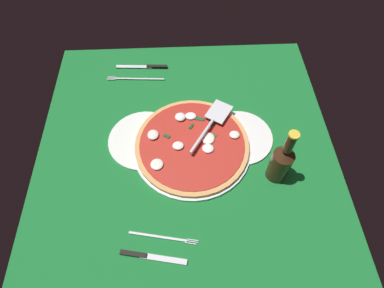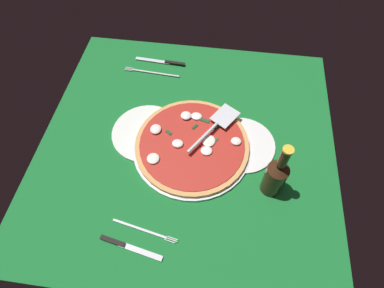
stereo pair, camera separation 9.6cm
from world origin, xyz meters
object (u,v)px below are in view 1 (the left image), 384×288
Objects in this scene: dinner_plate_left at (240,137)px; place_setting_near at (141,73)px; pizza at (192,144)px; dinner_plate_right at (144,140)px; place_setting_far at (155,248)px; beer_bottle at (281,162)px; pizza_server at (211,123)px.

place_setting_near is at bearing -42.97° from dinner_plate_left.
pizza is at bearing 121.17° from place_setting_near.
dinner_plate_right is 0.99× the size of place_setting_far.
place_setting_near is at bearing -85.95° from dinner_plate_right.
pizza is at bearing 81.35° from place_setting_far.
pizza is 37.65cm from place_setting_near.
dinner_plate_left is 0.93× the size of dinner_plate_right.
dinner_plate_right is at bearing -12.10° from pizza.
pizza is 27.36cm from beer_bottle.
place_setting_near and place_setting_far have the same top height.
pizza_server is (9.13, -3.46, 3.78)cm from dinner_plate_left.
place_setting_far is at bearing -172.34° from pizza_server.
pizza_server is 0.92× the size of place_setting_far.
beer_bottle is (-8.80, 13.72, 7.30)cm from dinner_plate_left.
dinner_plate_left is 42.70cm from place_setting_far.
place_setting_far is (17.37, 36.94, -3.93)cm from pizza_server.
dinner_plate_left is 0.92× the size of place_setting_far.
pizza is 9.31cm from pizza_server.
beer_bottle is at bearing 40.17° from place_setting_far.
dinner_plate_left is at bearing -169.77° from pizza.
beer_bottle reaches higher than place_setting_far.
pizza_server is 41.00cm from place_setting_far.
place_setting_far is at bearing 70.43° from pizza.
dinner_plate_left is at bearing -77.90° from pizza_server.
place_setting_near is at bearing 73.99° from pizza_server.
pizza_server reaches higher than place_setting_far.
place_setting_near is (32.86, -30.60, -0.15)cm from dinner_plate_left.
dinner_plate_right is 34.17cm from place_setting_far.
dinner_plate_right is 1.08× the size of pizza_server.
place_setting_far is (-4.23, 33.91, -0.15)cm from dinner_plate_right.
place_setting_far reaches higher than dinner_plate_right.
dinner_plate_right is at bearing 108.02° from place_setting_far.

